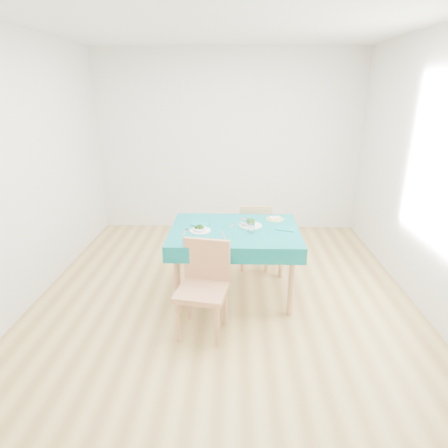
{
  "coord_description": "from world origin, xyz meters",
  "views": [
    {
      "loc": [
        0.1,
        -3.51,
        2.12
      ],
      "look_at": [
        0.0,
        0.0,
        0.85
      ],
      "focal_mm": 30.0,
      "sensor_mm": 36.0,
      "label": 1
    }
  ],
  "objects_px": {
    "bowl_near": "(200,228)",
    "side_plate": "(275,219)",
    "chair_near": "(202,280)",
    "chair_far": "(255,232)",
    "bowl_far": "(250,223)",
    "table": "(234,262)"
  },
  "relations": [
    {
      "from": "chair_far",
      "to": "bowl_far",
      "type": "bearing_deg",
      "value": 84.52
    },
    {
      "from": "chair_far",
      "to": "bowl_far",
      "type": "relative_size",
      "value": 3.86
    },
    {
      "from": "bowl_near",
      "to": "chair_near",
      "type": "bearing_deg",
      "value": -84.04
    },
    {
      "from": "table",
      "to": "bowl_far",
      "type": "bearing_deg",
      "value": 29.03
    },
    {
      "from": "chair_near",
      "to": "bowl_far",
      "type": "distance_m",
      "value": 0.95
    },
    {
      "from": "bowl_far",
      "to": "side_plate",
      "type": "xyz_separation_m",
      "value": [
        0.28,
        0.22,
        -0.03
      ]
    },
    {
      "from": "chair_near",
      "to": "chair_far",
      "type": "height_order",
      "value": "chair_near"
    },
    {
      "from": "chair_near",
      "to": "chair_far",
      "type": "distance_m",
      "value": 1.48
    },
    {
      "from": "bowl_near",
      "to": "side_plate",
      "type": "bearing_deg",
      "value": 26.31
    },
    {
      "from": "bowl_near",
      "to": "bowl_far",
      "type": "xyz_separation_m",
      "value": [
        0.52,
        0.17,
        0.0
      ]
    },
    {
      "from": "bowl_near",
      "to": "chair_far",
      "type": "bearing_deg",
      "value": 51.66
    },
    {
      "from": "table",
      "to": "side_plate",
      "type": "relative_size",
      "value": 6.49
    },
    {
      "from": "chair_far",
      "to": "bowl_far",
      "type": "height_order",
      "value": "chair_far"
    },
    {
      "from": "chair_near",
      "to": "bowl_far",
      "type": "relative_size",
      "value": 4.45
    },
    {
      "from": "bowl_near",
      "to": "side_plate",
      "type": "xyz_separation_m",
      "value": [
        0.8,
        0.39,
        -0.03
      ]
    },
    {
      "from": "chair_far",
      "to": "side_plate",
      "type": "relative_size",
      "value": 4.58
    },
    {
      "from": "bowl_near",
      "to": "bowl_far",
      "type": "distance_m",
      "value": 0.55
    },
    {
      "from": "table",
      "to": "bowl_near",
      "type": "height_order",
      "value": "bowl_near"
    },
    {
      "from": "chair_far",
      "to": "bowl_near",
      "type": "bearing_deg",
      "value": 54.31
    },
    {
      "from": "chair_near",
      "to": "side_plate",
      "type": "distance_m",
      "value": 1.27
    },
    {
      "from": "bowl_far",
      "to": "table",
      "type": "bearing_deg",
      "value": -150.97
    },
    {
      "from": "bowl_far",
      "to": "side_plate",
      "type": "distance_m",
      "value": 0.36
    }
  ]
}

